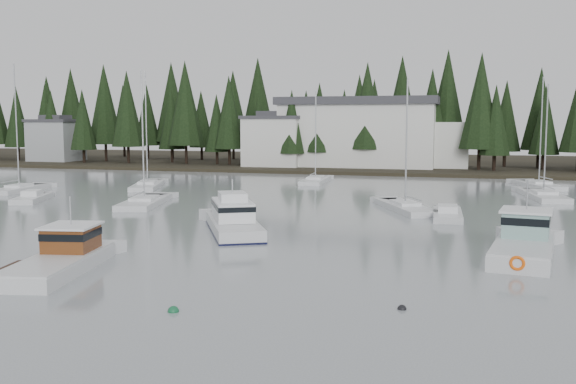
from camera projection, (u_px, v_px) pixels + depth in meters
name	position (u px, v px, depth m)	size (l,w,h in m)	color
ground	(104.00, 338.00, 22.70)	(260.00, 260.00, 0.00)	gray
far_shore_land	(399.00, 164.00, 115.42)	(240.00, 54.00, 1.00)	black
conifer_treeline	(392.00, 168.00, 104.90)	(200.00, 22.00, 20.00)	black
house_west	(274.00, 140.00, 102.60)	(9.54, 7.42, 8.75)	silver
house_far_west	(56.00, 139.00, 115.98)	(8.48, 7.42, 8.25)	#999EA0
harbor_inn	(371.00, 133.00, 101.57)	(29.50, 11.50, 10.90)	silver
lobster_boat_brown	(60.00, 261.00, 32.92)	(5.39, 8.92, 4.22)	silver
cabin_cruiser_center	(233.00, 223.00, 44.53)	(7.24, 10.07, 4.20)	silver
lobster_boat_teal	(524.00, 246.00, 36.32)	(4.26, 9.15, 4.90)	silver
sailboat_0	(405.00, 209.00, 55.46)	(6.42, 9.80, 11.81)	silver
sailboat_1	(144.00, 204.00, 58.93)	(5.12, 10.06, 12.82)	silver
sailboat_2	(148.00, 187.00, 74.30)	(5.87, 10.38, 13.84)	silver
sailboat_3	(315.00, 182.00, 80.31)	(3.08, 9.01, 11.86)	silver
sailboat_4	(19.00, 190.00, 70.21)	(3.35, 8.22, 14.38)	silver
sailboat_5	(539.00, 187.00, 74.49)	(5.38, 9.42, 13.25)	silver
sailboat_6	(543.00, 197.00, 64.19)	(4.34, 10.26, 11.87)	silver
runabout_0	(32.00, 199.00, 61.89)	(4.32, 7.00, 1.42)	silver
runabout_1	(448.00, 216.00, 50.89)	(2.54, 6.79, 1.42)	silver
mooring_buoy_green	(173.00, 312.00, 25.86)	(0.47, 0.47, 0.47)	#145933
mooring_buoy_dark	(402.00, 309.00, 26.19)	(0.38, 0.38, 0.38)	black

